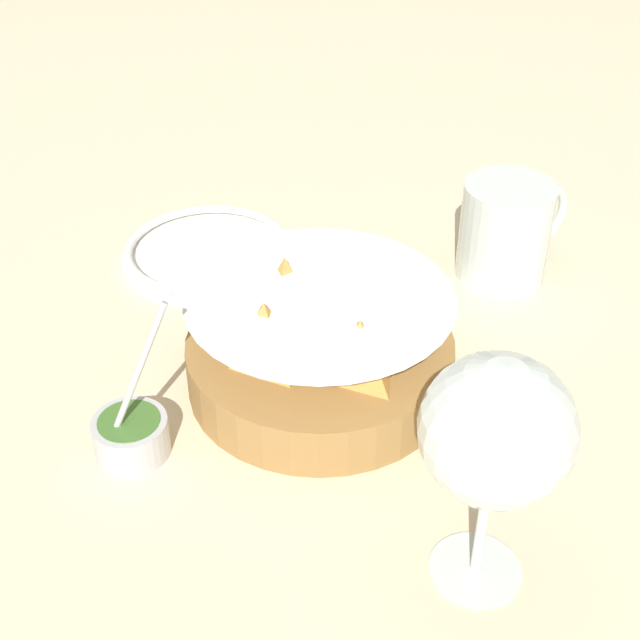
{
  "coord_description": "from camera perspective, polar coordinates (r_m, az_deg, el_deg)",
  "views": [
    {
      "loc": [
        -0.3,
        -0.48,
        0.48
      ],
      "look_at": [
        0.01,
        -0.01,
        0.06
      ],
      "focal_mm": 50.0,
      "sensor_mm": 36.0,
      "label": 1
    }
  ],
  "objects": [
    {
      "name": "ground_plane",
      "position": [
        0.74,
        -1.04,
        -3.83
      ],
      "size": [
        4.0,
        4.0,
        0.0
      ],
      "primitive_type": "plane",
      "color": "beige"
    },
    {
      "name": "beer_mug",
      "position": [
        0.86,
        11.81,
        5.4
      ],
      "size": [
        0.12,
        0.09,
        0.1
      ],
      "color": "silver",
      "rests_on": "ground_plane"
    },
    {
      "name": "food_basket",
      "position": [
        0.71,
        -0.05,
        -1.62
      ],
      "size": [
        0.21,
        0.21,
        0.1
      ],
      "color": "olive",
      "rests_on": "ground_plane"
    },
    {
      "name": "wine_glass",
      "position": [
        0.52,
        11.24,
        -7.27
      ],
      "size": [
        0.09,
        0.09,
        0.17
      ],
      "color": "silver",
      "rests_on": "ground_plane"
    },
    {
      "name": "side_plate",
      "position": [
        0.89,
        -7.16,
        4.41
      ],
      "size": [
        0.17,
        0.17,
        0.01
      ],
      "color": "white",
      "rests_on": "ground_plane"
    },
    {
      "name": "sauce_cup",
      "position": [
        0.68,
        -11.85,
        -7.33
      ],
      "size": [
        0.07,
        0.06,
        0.12
      ],
      "color": "#B7B7BC",
      "rests_on": "ground_plane"
    }
  ]
}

